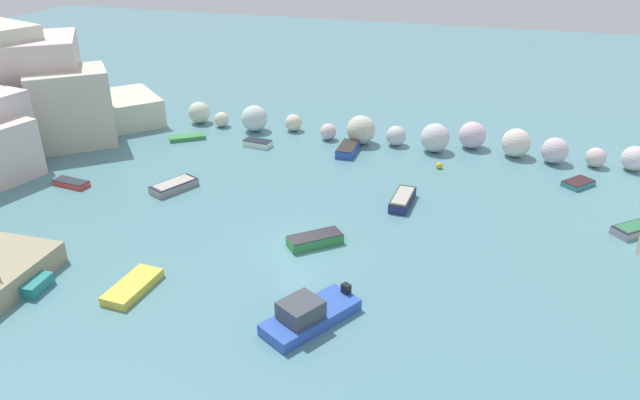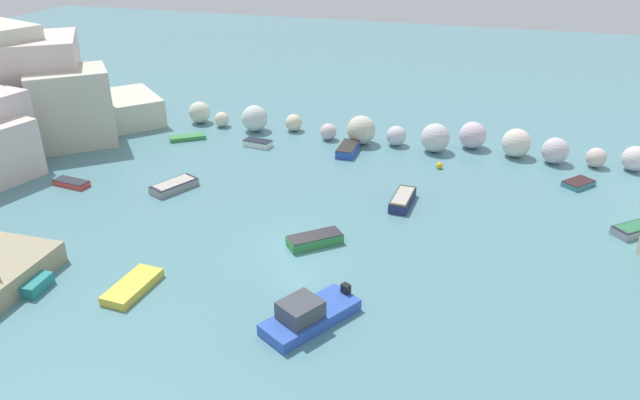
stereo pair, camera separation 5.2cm
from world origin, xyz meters
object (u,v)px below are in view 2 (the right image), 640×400
Objects in this scene: moored_boat_5 at (633,230)px; moored_boat_7 at (315,240)px; moored_boat_9 at (133,286)px; moored_boat_0 at (348,149)px; channel_buoy at (439,165)px; moored_boat_11 at (258,143)px; moored_boat_8 at (403,199)px; moored_boat_6 at (578,183)px; moored_boat_1 at (308,315)px; moored_boat_2 at (188,137)px; moored_boat_4 at (71,183)px; moored_boat_10 at (174,186)px.

moored_boat_5 is 0.81× the size of moored_boat_7.
moored_boat_0 is at bearing -11.34° from moored_boat_9.
channel_buoy is 15.68m from moored_boat_11.
moored_boat_8 reaches higher than moored_boat_9.
moored_boat_0 reaches higher than moored_boat_6.
moored_boat_2 is (-18.60, 21.68, -0.38)m from moored_boat_1.
moored_boat_9 is at bearing -7.61° from moored_boat_6.
moored_boat_1 is 1.63× the size of moored_boat_7.
moored_boat_8 is (24.11, 4.30, 0.15)m from moored_boat_4.
moored_boat_4 is 15.45m from moored_boat_11.
channel_buoy is 0.15× the size of moored_boat_8.
moored_boat_8 is at bearing -102.99° from channel_buoy.
moored_boat_5 is 0.75× the size of moored_boat_9.
moored_boat_1 reaches higher than channel_buoy.
moored_boat_0 is 10.24m from moored_boat_8.
channel_buoy is 14.78m from moored_boat_5.
channel_buoy is 22.35m from moored_boat_2.
moored_boat_11 reaches higher than moored_boat_4.
moored_boat_10 is at bearing -30.97° from moored_boat_6.
moored_boat_1 is at bearing 7.26° from moored_boat_6.
channel_buoy reaches higher than moored_boat_2.
moored_boat_8 reaches higher than channel_buoy.
channel_buoy is at bearing -98.65° from moored_boat_0.
moored_boat_9 is at bearing 145.44° from moored_boat_4.
moored_boat_4 is 1.03× the size of moored_boat_5.
moored_boat_1 is 1.48× the size of moored_boat_10.
moored_boat_7 is at bearing -27.50° from moored_boat_8.
moored_boat_10 is (-16.44, -2.62, -0.06)m from moored_boat_8.
moored_boat_8 is at bearing -158.12° from moored_boat_1.
moored_boat_5 is at bearing -167.22° from moored_boat_4.
moored_boat_6 is 0.75× the size of moored_boat_8.
moored_boat_0 is 0.92× the size of moored_boat_8.
moored_boat_2 is 6.67m from moored_boat_11.
moored_boat_1 is 25.73m from moored_boat_6.
moored_boat_1 is at bearing 179.85° from moored_boat_5.
moored_boat_1 is 7.76m from moored_boat_7.
moored_boat_2 is 0.88× the size of moored_boat_9.
moored_boat_11 is (-14.02, 7.41, -0.10)m from moored_boat_8.
channel_buoy is 0.16× the size of moored_boat_0.
moored_boat_5 reaches higher than channel_buoy.
moored_boat_0 is 23.13m from moored_boat_1.
moored_boat_8 is (20.69, -7.11, 0.20)m from moored_boat_2.
moored_boat_4 is at bearing -77.10° from moored_boat_8.
moored_boat_8 reaches higher than moored_boat_2.
moored_boat_6 is at bearing -44.81° from moored_boat_9.
moored_boat_1 is at bearing -115.51° from moored_boat_7.
moored_boat_9 is (-26.75, -14.88, -0.05)m from moored_boat_5.
moored_boat_4 is 1.13× the size of moored_boat_11.
channel_buoy is at bearing -159.73° from moored_boat_1.
moored_boat_0 is 1.28× the size of moored_boat_11.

